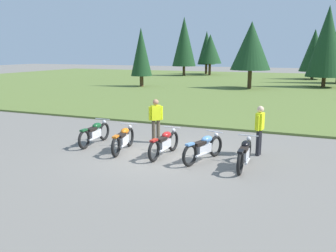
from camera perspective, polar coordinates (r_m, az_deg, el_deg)
ground_plane at (r=12.04m, az=-1.10°, el=-4.74°), size 140.00×140.00×0.00m
grass_moorland at (r=37.75m, az=15.46°, el=6.23°), size 80.00×44.00×0.10m
forest_treeline at (r=42.89m, az=21.79°, el=11.95°), size 37.52×29.01×8.54m
motorcycle_british_green at (r=13.66m, az=-11.56°, el=-1.08°), size 0.62×2.10×0.88m
motorcycle_orange at (r=12.56m, az=-7.11°, el=-2.06°), size 0.67×2.09×0.88m
motorcycle_red at (r=11.91m, az=-0.59°, el=-2.73°), size 0.62×2.10×0.88m
motorcycle_sky_blue at (r=11.41m, az=5.68°, el=-3.44°), size 0.87×2.02×0.88m
motorcycle_black at (r=10.96m, az=12.09°, el=-4.28°), size 0.62×2.10×0.88m
rider_near_row_end at (r=12.25m, az=14.35°, el=-0.24°), size 0.26×0.55×1.67m
rider_checking_bike at (r=13.54m, az=-1.94°, el=1.25°), size 0.45×0.40×1.67m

